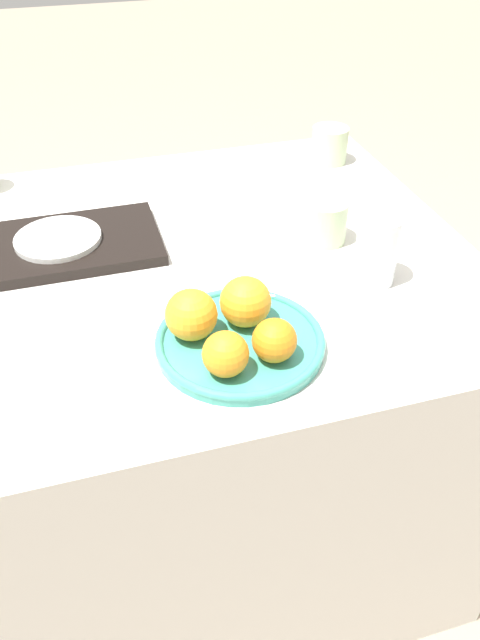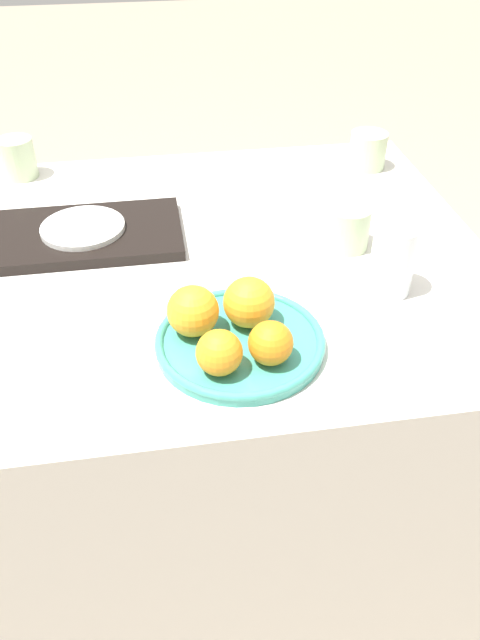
{
  "view_description": "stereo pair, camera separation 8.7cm",
  "coord_description": "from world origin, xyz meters",
  "px_view_note": "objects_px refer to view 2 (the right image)",
  "views": [
    {
      "loc": [
        -0.12,
        -0.92,
        1.34
      ],
      "look_at": [
        0.08,
        -0.26,
        0.8
      ],
      "focal_mm": 35.0,
      "sensor_mm": 36.0,
      "label": 1
    },
    {
      "loc": [
        -0.03,
        -0.94,
        1.34
      ],
      "look_at": [
        0.08,
        -0.26,
        0.8
      ],
      "focal_mm": 35.0,
      "sensor_mm": 36.0,
      "label": 2
    }
  ],
  "objects_px": {
    "napkin": "(244,200)",
    "side_plate": "(83,228)",
    "cup_2": "(348,228)",
    "water_glass": "(393,260)",
    "cup_0": "(368,150)",
    "cup_1": "(17,158)",
    "orange_3": "(193,311)",
    "orange_0": "(249,302)",
    "orange_1": "(219,353)",
    "fruit_platter": "(240,341)",
    "orange_2": "(271,343)",
    "serving_tray": "(84,235)"
  },
  "relations": [
    {
      "from": "napkin",
      "to": "side_plate",
      "type": "bearing_deg",
      "value": -162.25
    },
    {
      "from": "cup_2",
      "to": "water_glass",
      "type": "bearing_deg",
      "value": -78.78
    },
    {
      "from": "cup_0",
      "to": "cup_1",
      "type": "bearing_deg",
      "value": 174.71
    },
    {
      "from": "orange_3",
      "to": "side_plate",
      "type": "bearing_deg",
      "value": 118.39
    },
    {
      "from": "orange_0",
      "to": "cup_2",
      "type": "xyz_separation_m",
      "value": [
        0.21,
        0.21,
        -0.01
      ]
    },
    {
      "from": "orange_1",
      "to": "side_plate",
      "type": "xyz_separation_m",
      "value": [
        -0.2,
        0.4,
        -0.02
      ]
    },
    {
      "from": "fruit_platter",
      "to": "cup_2",
      "type": "bearing_deg",
      "value": 46.71
    },
    {
      "from": "orange_3",
      "to": "napkin",
      "type": "xyz_separation_m",
      "value": [
        0.14,
        0.42,
        -0.05
      ]
    },
    {
      "from": "fruit_platter",
      "to": "orange_2",
      "type": "distance_m",
      "value": 0.07
    },
    {
      "from": "orange_3",
      "to": "side_plate",
      "type": "height_order",
      "value": "orange_3"
    },
    {
      "from": "water_glass",
      "to": "cup_1",
      "type": "distance_m",
      "value": 0.83
    },
    {
      "from": "serving_tray",
      "to": "napkin",
      "type": "relative_size",
      "value": 2.36
    },
    {
      "from": "serving_tray",
      "to": "cup_2",
      "type": "relative_size",
      "value": 4.54
    },
    {
      "from": "side_plate",
      "to": "cup_1",
      "type": "relative_size",
      "value": 1.8
    },
    {
      "from": "serving_tray",
      "to": "side_plate",
      "type": "height_order",
      "value": "side_plate"
    },
    {
      "from": "orange_3",
      "to": "cup_2",
      "type": "xyz_separation_m",
      "value": [
        0.3,
        0.22,
        -0.01
      ]
    },
    {
      "from": "fruit_platter",
      "to": "orange_0",
      "type": "height_order",
      "value": "orange_0"
    },
    {
      "from": "fruit_platter",
      "to": "side_plate",
      "type": "xyz_separation_m",
      "value": [
        -0.23,
        0.34,
        0.01
      ]
    },
    {
      "from": "orange_0",
      "to": "orange_2",
      "type": "relative_size",
      "value": 1.22
    },
    {
      "from": "orange_3",
      "to": "serving_tray",
      "type": "relative_size",
      "value": 0.21
    },
    {
      "from": "fruit_platter",
      "to": "serving_tray",
      "type": "relative_size",
      "value": 0.7
    },
    {
      "from": "serving_tray",
      "to": "orange_2",
      "type": "bearing_deg",
      "value": -55.83
    },
    {
      "from": "orange_0",
      "to": "cup_2",
      "type": "relative_size",
      "value": 0.97
    },
    {
      "from": "napkin",
      "to": "fruit_platter",
      "type": "bearing_deg",
      "value": -99.96
    },
    {
      "from": "orange_3",
      "to": "side_plate",
      "type": "relative_size",
      "value": 0.5
    },
    {
      "from": "water_glass",
      "to": "cup_2",
      "type": "xyz_separation_m",
      "value": [
        -0.03,
        0.14,
        -0.02
      ]
    },
    {
      "from": "orange_3",
      "to": "cup_1",
      "type": "relative_size",
      "value": 0.9
    },
    {
      "from": "orange_2",
      "to": "water_glass",
      "type": "relative_size",
      "value": 0.53
    },
    {
      "from": "side_plate",
      "to": "orange_0",
      "type": "bearing_deg",
      "value": -50.58
    },
    {
      "from": "orange_0",
      "to": "side_plate",
      "type": "distance_m",
      "value": 0.4
    },
    {
      "from": "orange_2",
      "to": "side_plate",
      "type": "relative_size",
      "value": 0.41
    },
    {
      "from": "side_plate",
      "to": "cup_1",
      "type": "xyz_separation_m",
      "value": [
        -0.15,
        0.29,
        0.02
      ]
    },
    {
      "from": "fruit_platter",
      "to": "orange_2",
      "type": "relative_size",
      "value": 3.96
    },
    {
      "from": "serving_tray",
      "to": "cup_2",
      "type": "distance_m",
      "value": 0.48
    },
    {
      "from": "side_plate",
      "to": "fruit_platter",
      "type": "bearing_deg",
      "value": -55.78
    },
    {
      "from": "side_plate",
      "to": "cup_2",
      "type": "distance_m",
      "value": 0.48
    },
    {
      "from": "fruit_platter",
      "to": "cup_1",
      "type": "xyz_separation_m",
      "value": [
        -0.38,
        0.64,
        0.03
      ]
    },
    {
      "from": "orange_1",
      "to": "napkin",
      "type": "xyz_separation_m",
      "value": [
        0.12,
        0.5,
        -0.04
      ]
    },
    {
      "from": "fruit_platter",
      "to": "napkin",
      "type": "bearing_deg",
      "value": 80.04
    },
    {
      "from": "serving_tray",
      "to": "cup_0",
      "type": "distance_m",
      "value": 0.65
    },
    {
      "from": "orange_1",
      "to": "serving_tray",
      "type": "bearing_deg",
      "value": 115.95
    },
    {
      "from": "orange_1",
      "to": "cup_0",
      "type": "distance_m",
      "value": 0.75
    },
    {
      "from": "orange_1",
      "to": "orange_2",
      "type": "distance_m",
      "value": 0.07
    },
    {
      "from": "orange_2",
      "to": "cup_1",
      "type": "bearing_deg",
      "value": 121.04
    },
    {
      "from": "orange_3",
      "to": "serving_tray",
      "type": "bearing_deg",
      "value": 118.39
    },
    {
      "from": "cup_1",
      "to": "water_glass",
      "type": "bearing_deg",
      "value": -39.77
    },
    {
      "from": "orange_0",
      "to": "cup_1",
      "type": "bearing_deg",
      "value": 123.59
    },
    {
      "from": "orange_1",
      "to": "orange_2",
      "type": "bearing_deg",
      "value": 7.3
    },
    {
      "from": "serving_tray",
      "to": "cup_2",
      "type": "xyz_separation_m",
      "value": [
        0.47,
        -0.1,
        0.03
      ]
    },
    {
      "from": "water_glass",
      "to": "side_plate",
      "type": "bearing_deg",
      "value": 154.05
    }
  ]
}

